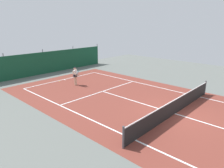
{
  "coord_description": "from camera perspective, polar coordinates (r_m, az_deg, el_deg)",
  "views": [
    {
      "loc": [
        -11.25,
        -5.11,
        5.41
      ],
      "look_at": [
        -0.11,
        5.23,
        0.9
      ],
      "focal_mm": 32.99,
      "sensor_mm": 36.0,
      "label": 1
    }
  ],
  "objects": [
    {
      "name": "tennis_net",
      "position": [
        13.29,
        17.21,
        -5.88
      ],
      "size": [
        10.12,
        0.1,
        1.1
      ],
      "color": "black",
      "rests_on": "ground"
    },
    {
      "name": "court_surface",
      "position": [
        13.49,
        17.02,
        -7.88
      ],
      "size": [
        11.02,
        26.6,
        0.01
      ],
      "color": "brown",
      "rests_on": "ground"
    },
    {
      "name": "tennis_ball_near_player",
      "position": [
        20.32,
        -14.37,
        0.65
      ],
      "size": [
        0.07,
        0.07,
        0.07
      ],
      "primitive_type": "sphere",
      "color": "#CCDB33",
      "rests_on": "ground"
    },
    {
      "name": "back_fence",
      "position": [
        24.44,
        -18.81,
        4.44
      ],
      "size": [
        16.3,
        0.98,
        2.7
      ],
      "color": "#14472D",
      "rests_on": "ground"
    },
    {
      "name": "tennis_player",
      "position": [
        18.75,
        -10.16,
        2.54
      ],
      "size": [
        0.56,
        0.83,
        1.64
      ],
      "rotation": [
        0.0,
        0.0,
        3.57
      ],
      "color": "#D8AD8C",
      "rests_on": "ground"
    },
    {
      "name": "ground_plane",
      "position": [
        13.49,
        17.02,
        -7.89
      ],
      "size": [
        36.0,
        36.0,
        0.0
      ],
      "primitive_type": "plane",
      "color": "slate"
    },
    {
      "name": "parked_car",
      "position": [
        25.61,
        -22.64,
        4.96
      ],
      "size": [
        2.14,
        4.27,
        1.68
      ],
      "rotation": [
        0.0,
        0.0,
        3.18
      ],
      "color": "navy",
      "rests_on": "ground"
    }
  ]
}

